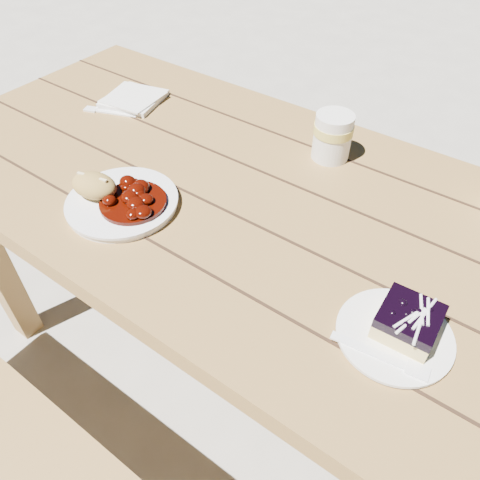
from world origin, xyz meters
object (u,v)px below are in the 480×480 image
Objects in this scene: picnic_table at (303,272)px; main_plate at (122,203)px; blueberry_cake at (408,321)px; bread_roll at (94,186)px; dessert_plate at (394,336)px; second_cup at (332,137)px.

picnic_table is 8.63× the size of main_plate.
bread_roll is at bearing -177.41° from blueberry_cake.
bread_roll is at bearing -160.02° from main_plate.
dessert_plate is (0.60, 0.03, -0.00)m from main_plate.
main_plate is at bearing -177.60° from dessert_plate.
blueberry_cake is 0.51m from second_cup.
second_cup is (0.32, 0.44, 0.01)m from bread_roll.
second_cup reaches higher than main_plate.
second_cup is (-0.33, 0.40, 0.05)m from dessert_plate.
dessert_plate is 1.64× the size of second_cup.
blueberry_cake reaches higher than dessert_plate.
second_cup is at bearing 53.90° from bread_roll.
main_plate is 2.44× the size of blueberry_cake.
blueberry_cake is (0.26, -0.16, 0.20)m from picnic_table.
main_plate is 0.61m from blueberry_cake.
bread_roll is (-0.05, -0.02, 0.03)m from main_plate.
bread_roll is 0.55m from second_cup.
dessert_plate is at bearing -33.93° from picnic_table.
main_plate reaches higher than picnic_table.
main_plate is 0.07m from bread_roll.
main_plate is at bearing 19.98° from bread_roll.
dessert_plate is at bearing 3.94° from bread_roll.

